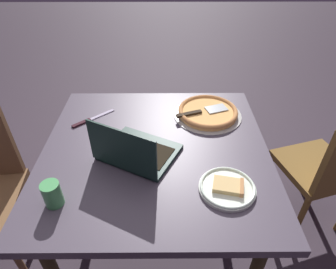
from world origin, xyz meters
The scene contains 8 objects.
ground_plane centered at (0.00, 0.00, 0.00)m, with size 12.00×12.00×0.00m, color #3B2F3A.
dining_table centered at (0.00, 0.00, 0.69)m, with size 1.03×1.04×0.77m.
laptop centered at (-0.06, 0.09, 0.82)m, with size 0.37×0.40×0.22m.
pizza_plate centered at (-0.25, -0.29, 0.79)m, with size 0.22×0.22×0.04m.
pizza_tray centered at (0.28, -0.27, 0.79)m, with size 0.36×0.36×0.04m.
table_knife centered at (0.23, 0.35, 0.78)m, with size 0.18×0.20×0.01m.
drink_cup centered at (-0.31, 0.37, 0.83)m, with size 0.07×0.07×0.10m.
chair_far centered at (0.14, -0.96, 0.50)m, with size 0.49×0.49×0.88m.
Camera 1 is at (-1.02, -0.05, 1.65)m, focal length 31.12 mm.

